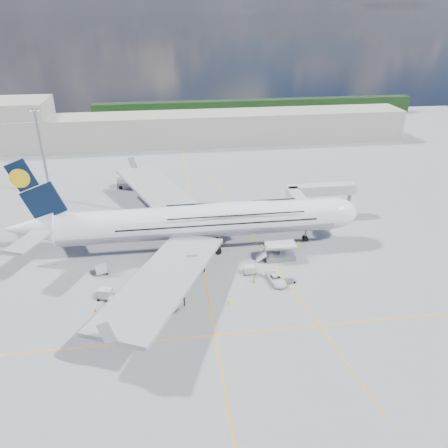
{
  "coord_description": "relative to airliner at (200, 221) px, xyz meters",
  "views": [
    {
      "loc": [
        -6.4,
        -76.96,
        49.73
      ],
      "look_at": [
        5.38,
        8.0,
        6.74
      ],
      "focal_mm": 35.0,
      "sensor_mm": 36.0,
      "label": 1
    }
  ],
  "objects": [
    {
      "name": "taxi_line_main",
      "position": [
        -0.26,
        -10.0,
        -6.86
      ],
      "size": [
        0.25,
        220.0,
        0.01
      ],
      "primitive_type": "cube",
      "color": "#EDA80C",
      "rests_on": "ground"
    },
    {
      "name": "cone_wing_left_inner",
      "position": [
        -8.54,
        10.14,
        -6.6
      ],
      "size": [
        0.44,
        0.44,
        0.56
      ],
      "color": "orange",
      "rests_on": "ground"
    },
    {
      "name": "cone_wing_right_inner",
      "position": [
        -12.01,
        -11.85,
        -6.63
      ],
      "size": [
        0.38,
        0.38,
        0.49
      ],
      "color": "orange",
      "rests_on": "ground"
    },
    {
      "name": "jet_bridge",
      "position": [
        29.55,
        10.94,
        -0.02
      ],
      "size": [
        18.8,
        12.1,
        8.5
      ],
      "color": "#B7B7BC",
      "rests_on": "ground"
    },
    {
      "name": "catering_truck_inner",
      "position": [
        -6.55,
        9.8,
        -5.13
      ],
      "size": [
        6.3,
        2.73,
        3.69
      ],
      "rotation": [
        0.0,
        0.0,
        0.09
      ],
      "color": "gray",
      "rests_on": "ground"
    },
    {
      "name": "dolly_back",
      "position": [
        -21.35,
        -8.0,
        -5.83
      ],
      "size": [
        3.42,
        2.54,
        1.94
      ],
      "rotation": [
        0.0,
        0.0,
        0.33
      ],
      "color": "gray",
      "rests_on": "ground"
    },
    {
      "name": "cone_nose",
      "position": [
        32.2,
        4.29,
        -6.63
      ],
      "size": [
        0.39,
        0.39,
        0.49
      ],
      "color": "orange",
      "rests_on": "ground"
    },
    {
      "name": "cone_wing_right_outer",
      "position": [
        -21.1,
        -20.54,
        -6.57
      ],
      "size": [
        0.48,
        0.48,
        0.61
      ],
      "color": "orange",
      "rests_on": "ground"
    },
    {
      "name": "cargo_loader",
      "position": [
        16.56,
        -7.11,
        -5.62
      ],
      "size": [
        8.53,
        3.2,
        3.67
      ],
      "color": "silver",
      "rests_on": "ground"
    },
    {
      "name": "cone_tail",
      "position": [
        -31.4,
        -3.0,
        -6.58
      ],
      "size": [
        0.47,
        0.47,
        0.6
      ],
      "color": "orange",
      "rests_on": "ground"
    },
    {
      "name": "light_mast",
      "position": [
        -40.26,
        35.0,
        6.34
      ],
      "size": [
        3.0,
        0.7,
        25.5
      ],
      "color": "gray",
      "rests_on": "ground"
    },
    {
      "name": "terminal",
      "position": [
        -0.26,
        85.0,
        -0.87
      ],
      "size": [
        180.0,
        16.0,
        12.0
      ],
      "primitive_type": "cube",
      "color": "#B2AD9E",
      "rests_on": "ground"
    },
    {
      "name": "dolly_row_a",
      "position": [
        -19.55,
        -16.88,
        -5.72
      ],
      "size": [
        3.76,
        2.7,
        2.14
      ],
      "rotation": [
        0.0,
        0.0,
        -0.29
      ],
      "color": "gray",
      "rests_on": "ground"
    },
    {
      "name": "crew_van",
      "position": [
        9.36,
        -15.46,
        -6.05
      ],
      "size": [
        0.66,
        0.88,
        1.63
      ],
      "primitive_type": "imported",
      "rotation": [
        0.0,
        0.0,
        1.76
      ],
      "color": "#C4ED19",
      "rests_on": "ground"
    },
    {
      "name": "dolly_row_c",
      "position": [
        -11.76,
        -22.72,
        -6.0
      ],
      "size": [
        2.72,
        1.72,
        1.62
      ],
      "rotation": [
        0.0,
        0.0,
        0.15
      ],
      "color": "gray",
      "rests_on": "ground"
    },
    {
      "name": "dolly_nose_far",
      "position": [
        16.19,
        -16.34,
        -6.55
      ],
      "size": [
        3.07,
        2.07,
        0.41
      ],
      "rotation": [
        0.0,
        0.0,
        0.22
      ],
      "color": "gray",
      "rests_on": "ground"
    },
    {
      "name": "dolly_nose_near",
      "position": [
        9.06,
        -12.25,
        -5.88
      ],
      "size": [
        3.0,
        1.75,
        1.83
      ],
      "rotation": [
        0.0,
        0.0,
        -0.07
      ],
      "color": "gray",
      "rests_on": "ground"
    },
    {
      "name": "taxi_line_cross",
      "position": [
        -0.26,
        -30.0,
        -6.86
      ],
      "size": [
        120.0,
        0.25,
        0.01
      ],
      "primitive_type": "cube",
      "color": "#EDA80C",
      "rests_on": "ground"
    },
    {
      "name": "baggage_tug",
      "position": [
        -13.64,
        -22.01,
        -6.09
      ],
      "size": [
        2.9,
        1.53,
        1.75
      ],
      "rotation": [
        0.0,
        0.0,
        0.08
      ],
      "color": "silver",
      "rests_on": "ground"
    },
    {
      "name": "dolly_row_b",
      "position": [
        -17.71,
        -19.38,
        -5.93
      ],
      "size": [
        3.07,
        2.23,
        1.75
      ],
      "rotation": [
        0.0,
        0.0,
        -0.3
      ],
      "color": "gray",
      "rests_on": "ground"
    },
    {
      "name": "crew_wing",
      "position": [
        -10.72,
        -12.46,
        -6.06
      ],
      "size": [
        0.7,
        1.02,
        1.61
      ],
      "primitive_type": "imported",
      "rotation": [
        0.0,
        0.0,
        1.21
      ],
      "color": "#95E618",
      "rests_on": "ground"
    },
    {
      "name": "airliner",
      "position": [
        0.0,
        0.0,
        0.0
      ],
      "size": [
        77.26,
        79.15,
        23.71
      ],
      "color": "white",
      "rests_on": "ground"
    },
    {
      "name": "cone_wing_left_outer",
      "position": [
        -16.49,
        19.72,
        -6.57
      ],
      "size": [
        0.49,
        0.49,
        0.62
      ],
      "color": "orange",
      "rests_on": "ground"
    },
    {
      "name": "crew_tug",
      "position": [
        3.24,
        -22.67,
        -6.0
      ],
      "size": [
        1.2,
        0.78,
        1.74
      ],
      "primitive_type": "imported",
      "rotation": [
        0.0,
        0.0,
        0.12
      ],
      "color": "#BAFF1A",
      "rests_on": "ground"
    },
    {
      "name": "catering_truck_outer",
      "position": [
        -18.38,
        39.81,
        -4.97
      ],
      "size": [
        7.06,
        3.26,
        4.09
      ],
      "rotation": [
        0.0,
        0.0,
        -0.13
      ],
      "color": "gray",
      "rests_on": "ground"
    },
    {
      "name": "tree_line",
      "position": [
        39.74,
        130.0,
        -2.87
      ],
      "size": [
        160.0,
        6.0,
        8.0
      ],
      "primitive_type": "cube",
      "color": "#193814",
      "rests_on": "ground"
    },
    {
      "name": "crew_nose",
      "position": [
        22.22,
        -3.08,
        -5.98
      ],
      "size": [
        0.75,
        0.61,
        1.77
      ],
      "primitive_type": "imported",
      "rotation": [
        0.0,
        0.0,
        0.33
      ],
      "color": "#CBE217",
      "rests_on": "ground"
    },
    {
      "name": "taxi_line_diag",
      "position": [
        13.74,
        -0.0,
        -6.86
      ],
      "size": [
        14.16,
        99.06,
        0.01
      ],
      "primitive_type": "cube",
      "rotation": [
        0.0,
        0.0,
        0.14
      ],
      "color": "#EDA80C",
      "rests_on": "ground"
    },
    {
      "name": "crew_loader",
      "position": [
        15.76,
        -4.64,
        -6.02
      ],
      "size": [
        1.05,
        1.0,
        1.7
      ],
      "primitive_type": "imported",
      "rotation": [
        0.0,
        0.0,
        -0.61
      ],
      "color": "#A8F219",
      "rests_on": "ground"
    },
    {
      "name": "ground",
      "position": [
        -0.26,
        -10.0,
        -6.87
      ],
      "size": [
        300.0,
        300.0,
        0.0
      ],
      "primitive_type": "plane",
      "color": "gray",
      "rests_on": "ground"
    },
    {
      "name": "service_van",
      "position": [
        13.72,
        -16.0,
        -6.08
      ],
      "size": [
        3.51,
        6.02,
        1.57
      ],
      "primitive_type": "imported",
      "rotation": [
        0.0,
        0.0,
        0.17
      ],
      "color": "white",
      "rests_on": "ground"
    }
  ]
}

